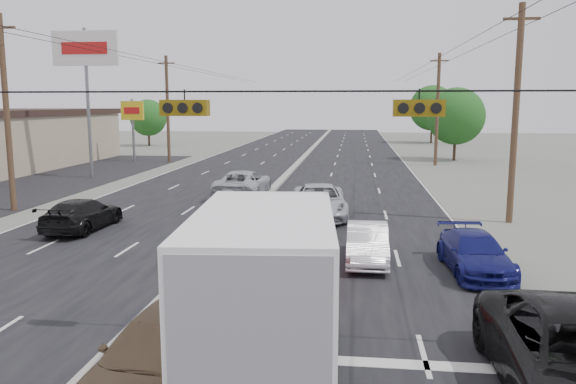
{
  "coord_description": "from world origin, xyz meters",
  "views": [
    {
      "loc": [
        5.19,
        -12.0,
        5.54
      ],
      "look_at": [
        2.69,
        9.04,
        2.2
      ],
      "focal_mm": 35.0,
      "sensor_mm": 36.0,
      "label": 1
    }
  ],
  "objects_px": {
    "utility_pole_right_b": "(516,113)",
    "queue_car_a": "(300,221)",
    "box_truck": "(267,293)",
    "tan_sedan": "(171,357)",
    "red_sedan": "(282,258)",
    "utility_pole_right_c": "(437,109)",
    "oncoming_near": "(82,215)",
    "queue_car_d": "(475,254)",
    "tree_right_mid": "(456,116)",
    "pole_sign_far": "(133,116)",
    "pole_sign_billboard": "(86,58)",
    "queue_car_c": "(319,202)",
    "utility_pole_left_c": "(168,108)",
    "oncoming_far": "(243,184)",
    "tree_left_far": "(148,118)",
    "tree_right_far": "(432,108)",
    "queue_car_b": "(367,244)",
    "utility_pole_left_b": "(7,112)"
  },
  "relations": [
    {
      "from": "tree_right_far",
      "to": "queue_car_b",
      "type": "height_order",
      "value": "tree_right_far"
    },
    {
      "from": "tan_sedan",
      "to": "utility_pole_right_b",
      "type": "bearing_deg",
      "value": 65.04
    },
    {
      "from": "utility_pole_left_b",
      "to": "pole_sign_billboard",
      "type": "xyz_separation_m",
      "value": [
        -2.0,
        13.0,
        3.76
      ]
    },
    {
      "from": "pole_sign_far",
      "to": "tree_right_mid",
      "type": "distance_m",
      "value": 31.4
    },
    {
      "from": "utility_pole_right_b",
      "to": "utility_pole_right_c",
      "type": "xyz_separation_m",
      "value": [
        0.0,
        25.0,
        0.0
      ]
    },
    {
      "from": "tree_right_far",
      "to": "queue_car_c",
      "type": "height_order",
      "value": "tree_right_far"
    },
    {
      "from": "tree_left_far",
      "to": "queue_car_b",
      "type": "distance_m",
      "value": 59.54
    },
    {
      "from": "utility_pole_right_c",
      "to": "tree_left_far",
      "type": "bearing_deg",
      "value": 149.9
    },
    {
      "from": "utility_pole_right_c",
      "to": "oncoming_near",
      "type": "bearing_deg",
      "value": -123.56
    },
    {
      "from": "utility_pole_right_c",
      "to": "tan_sedan",
      "type": "bearing_deg",
      "value": -104.17
    },
    {
      "from": "utility_pole_right_b",
      "to": "tree_left_far",
      "type": "xyz_separation_m",
      "value": [
        -34.5,
        45.0,
        -1.39
      ]
    },
    {
      "from": "oncoming_far",
      "to": "queue_car_c",
      "type": "bearing_deg",
      "value": 133.0
    },
    {
      "from": "utility_pole_left_b",
      "to": "tan_sedan",
      "type": "height_order",
      "value": "utility_pole_left_b"
    },
    {
      "from": "pole_sign_billboard",
      "to": "queue_car_c",
      "type": "distance_m",
      "value": 23.58
    },
    {
      "from": "box_truck",
      "to": "tan_sedan",
      "type": "relative_size",
      "value": 1.29
    },
    {
      "from": "utility_pole_left_c",
      "to": "utility_pole_right_c",
      "type": "distance_m",
      "value": 25.0
    },
    {
      "from": "pole_sign_billboard",
      "to": "box_truck",
      "type": "xyz_separation_m",
      "value": [
        18.01,
        -29.46,
        -7.03
      ]
    },
    {
      "from": "utility_pole_right_c",
      "to": "queue_car_d",
      "type": "distance_m",
      "value": 33.91
    },
    {
      "from": "red_sedan",
      "to": "oncoming_far",
      "type": "height_order",
      "value": "oncoming_far"
    },
    {
      "from": "utility_pole_right_c",
      "to": "pole_sign_billboard",
      "type": "distance_m",
      "value": 29.78
    },
    {
      "from": "pole_sign_billboard",
      "to": "queue_car_c",
      "type": "xyz_separation_m",
      "value": [
        18.0,
        -12.91,
        -8.08
      ]
    },
    {
      "from": "utility_pole_left_c",
      "to": "oncoming_far",
      "type": "relative_size",
      "value": 1.73
    },
    {
      "from": "utility_pole_right_b",
      "to": "queue_car_d",
      "type": "relative_size",
      "value": 2.22
    },
    {
      "from": "tree_right_mid",
      "to": "utility_pole_left_c",
      "type": "bearing_deg",
      "value": -169.7
    },
    {
      "from": "oncoming_far",
      "to": "utility_pole_right_c",
      "type": "bearing_deg",
      "value": -124.05
    },
    {
      "from": "oncoming_near",
      "to": "queue_car_b",
      "type": "bearing_deg",
      "value": 165.43
    },
    {
      "from": "utility_pole_right_c",
      "to": "queue_car_a",
      "type": "xyz_separation_m",
      "value": [
        -9.5,
        -29.26,
        -4.41
      ]
    },
    {
      "from": "red_sedan",
      "to": "box_truck",
      "type": "bearing_deg",
      "value": -86.01
    },
    {
      "from": "tree_right_mid",
      "to": "queue_car_a",
      "type": "xyz_separation_m",
      "value": [
        -12.0,
        -34.26,
        -3.64
      ]
    },
    {
      "from": "tree_right_mid",
      "to": "queue_car_b",
      "type": "distance_m",
      "value": 38.92
    },
    {
      "from": "tree_left_far",
      "to": "oncoming_near",
      "type": "bearing_deg",
      "value": -72.64
    },
    {
      "from": "utility_pole_right_c",
      "to": "utility_pole_left_b",
      "type": "bearing_deg",
      "value": -135.0
    },
    {
      "from": "tree_right_far",
      "to": "queue_car_a",
      "type": "bearing_deg",
      "value": -102.37
    },
    {
      "from": "utility_pole_right_b",
      "to": "tree_right_far",
      "type": "bearing_deg",
      "value": 86.36
    },
    {
      "from": "utility_pole_right_b",
      "to": "queue_car_a",
      "type": "distance_m",
      "value": 11.31
    },
    {
      "from": "utility_pole_right_b",
      "to": "pole_sign_far",
      "type": "relative_size",
      "value": 1.67
    },
    {
      "from": "pole_sign_far",
      "to": "tree_left_far",
      "type": "xyz_separation_m",
      "value": [
        -6.0,
        20.0,
        -0.69
      ]
    },
    {
      "from": "pole_sign_far",
      "to": "pole_sign_billboard",
      "type": "bearing_deg",
      "value": -82.87
    },
    {
      "from": "utility_pole_right_b",
      "to": "red_sedan",
      "type": "height_order",
      "value": "utility_pole_right_b"
    },
    {
      "from": "utility_pole_right_b",
      "to": "pole_sign_billboard",
      "type": "height_order",
      "value": "pole_sign_billboard"
    },
    {
      "from": "tree_left_far",
      "to": "oncoming_near",
      "type": "xyz_separation_m",
      "value": [
        15.3,
        -48.95,
        -3.02
      ]
    },
    {
      "from": "tree_right_mid",
      "to": "oncoming_near",
      "type": "distance_m",
      "value": 40.45
    },
    {
      "from": "queue_car_b",
      "to": "queue_car_c",
      "type": "distance_m",
      "value": 8.02
    },
    {
      "from": "utility_pole_left_c",
      "to": "queue_car_b",
      "type": "distance_m",
      "value": 37.61
    },
    {
      "from": "utility_pole_right_c",
      "to": "box_truck",
      "type": "bearing_deg",
      "value": -102.23
    },
    {
      "from": "queue_car_a",
      "to": "utility_pole_left_b",
      "type": "bearing_deg",
      "value": 167.85
    },
    {
      "from": "utility_pole_left_c",
      "to": "oncoming_far",
      "type": "xyz_separation_m",
      "value": [
        11.1,
        -19.34,
        -4.3
      ]
    },
    {
      "from": "utility_pole_left_b",
      "to": "pole_sign_billboard",
      "type": "bearing_deg",
      "value": 98.75
    },
    {
      "from": "box_truck",
      "to": "queue_car_c",
      "type": "height_order",
      "value": "box_truck"
    },
    {
      "from": "queue_car_d",
      "to": "oncoming_far",
      "type": "distance_m",
      "value": 17.65
    }
  ]
}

